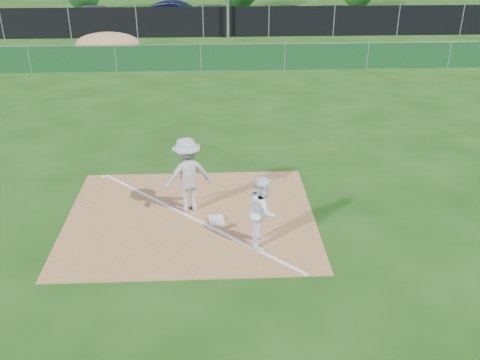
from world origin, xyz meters
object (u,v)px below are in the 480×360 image
at_px(runner, 263,211).
at_px(car_right, 296,15).
at_px(first_base, 216,219).
at_px(car_mid, 178,14).
at_px(car_left, 99,15).
at_px(play_at_first, 187,175).

relative_size(runner, car_right, 0.38).
xyz_separation_m(runner, car_right, (4.55, 27.11, -0.19)).
height_order(runner, car_right, runner).
height_order(first_base, car_mid, car_mid).
bearing_deg(car_left, car_mid, -90.68).
bearing_deg(play_at_first, car_mid, 93.79).
distance_m(first_base, play_at_first, 1.29).
height_order(play_at_first, car_mid, play_at_first).
bearing_deg(first_base, car_right, 77.94).
distance_m(runner, car_mid, 27.22).
height_order(first_base, car_right, car_right).
xyz_separation_m(runner, car_left, (-8.72, 27.45, -0.11)).
distance_m(first_base, car_left, 27.56).
height_order(car_mid, car_right, car_mid).
bearing_deg(car_mid, car_left, 92.34).
distance_m(car_mid, car_right, 7.95).
bearing_deg(play_at_first, car_right, 76.20).
distance_m(play_at_first, car_right, 26.26).
xyz_separation_m(first_base, play_at_first, (-0.68, 0.61, 0.91)).
xyz_separation_m(play_at_first, runner, (1.71, -1.60, -0.14)).
bearing_deg(first_base, play_at_first, 138.33).
bearing_deg(play_at_first, runner, -43.15).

